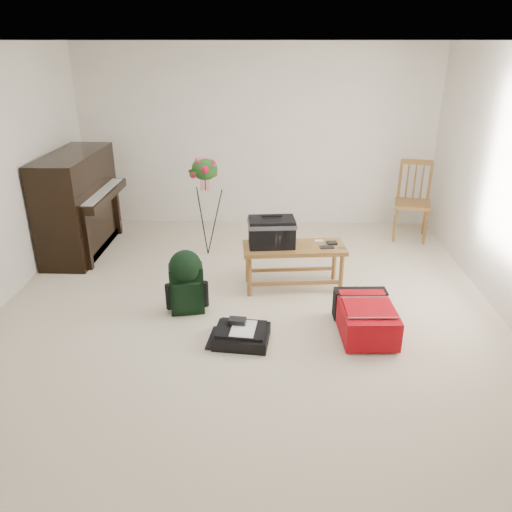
{
  "coord_description": "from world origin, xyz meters",
  "views": [
    {
      "loc": [
        0.25,
        -4.31,
        2.5
      ],
      "look_at": [
        0.08,
        0.35,
        0.48
      ],
      "focal_mm": 35.0,
      "sensor_mm": 36.0,
      "label": 1
    }
  ],
  "objects_px": {
    "green_backpack": "(186,279)",
    "flower_stand": "(206,207)",
    "black_duffel": "(242,335)",
    "piano": "(79,205)",
    "red_suitcase": "(365,315)",
    "bench": "(279,236)",
    "dining_chair": "(412,201)"
  },
  "relations": [
    {
      "from": "green_backpack",
      "to": "flower_stand",
      "type": "relative_size",
      "value": 0.51
    },
    {
      "from": "flower_stand",
      "to": "black_duffel",
      "type": "bearing_deg",
      "value": -85.17
    },
    {
      "from": "piano",
      "to": "red_suitcase",
      "type": "xyz_separation_m",
      "value": [
        3.3,
        -1.86,
        -0.44
      ]
    },
    {
      "from": "bench",
      "to": "flower_stand",
      "type": "height_order",
      "value": "flower_stand"
    },
    {
      "from": "piano",
      "to": "black_duffel",
      "type": "distance_m",
      "value": 3.06
    },
    {
      "from": "black_duffel",
      "to": "flower_stand",
      "type": "relative_size",
      "value": 0.41
    },
    {
      "from": "dining_chair",
      "to": "black_duffel",
      "type": "relative_size",
      "value": 2.01
    },
    {
      "from": "red_suitcase",
      "to": "piano",
      "type": "bearing_deg",
      "value": 147.64
    },
    {
      "from": "bench",
      "to": "dining_chair",
      "type": "distance_m",
      "value": 2.39
    },
    {
      "from": "bench",
      "to": "red_suitcase",
      "type": "bearing_deg",
      "value": -53.89
    },
    {
      "from": "dining_chair",
      "to": "flower_stand",
      "type": "xyz_separation_m",
      "value": [
        -2.69,
        -0.7,
        0.11
      ]
    },
    {
      "from": "piano",
      "to": "black_duffel",
      "type": "xyz_separation_m",
      "value": [
        2.17,
        -2.1,
        -0.53
      ]
    },
    {
      "from": "piano",
      "to": "bench",
      "type": "bearing_deg",
      "value": -21.1
    },
    {
      "from": "bench",
      "to": "green_backpack",
      "type": "relative_size",
      "value": 1.72
    },
    {
      "from": "piano",
      "to": "red_suitcase",
      "type": "distance_m",
      "value": 3.81
    },
    {
      "from": "red_suitcase",
      "to": "green_backpack",
      "type": "xyz_separation_m",
      "value": [
        -1.71,
        0.3,
        0.2
      ]
    },
    {
      "from": "flower_stand",
      "to": "bench",
      "type": "bearing_deg",
      "value": -55.21
    },
    {
      "from": "piano",
      "to": "bench",
      "type": "distance_m",
      "value": 2.68
    },
    {
      "from": "bench",
      "to": "red_suitcase",
      "type": "height_order",
      "value": "bench"
    },
    {
      "from": "red_suitcase",
      "to": "green_backpack",
      "type": "bearing_deg",
      "value": 167.1
    },
    {
      "from": "piano",
      "to": "dining_chair",
      "type": "bearing_deg",
      "value": 8.08
    },
    {
      "from": "dining_chair",
      "to": "black_duffel",
      "type": "bearing_deg",
      "value": -114.47
    },
    {
      "from": "dining_chair",
      "to": "black_duffel",
      "type": "distance_m",
      "value": 3.47
    },
    {
      "from": "bench",
      "to": "green_backpack",
      "type": "bearing_deg",
      "value": -152.53
    },
    {
      "from": "dining_chair",
      "to": "black_duffel",
      "type": "height_order",
      "value": "dining_chair"
    },
    {
      "from": "red_suitcase",
      "to": "black_duffel",
      "type": "bearing_deg",
      "value": -171.02
    },
    {
      "from": "dining_chair",
      "to": "red_suitcase",
      "type": "relative_size",
      "value": 1.41
    },
    {
      "from": "bench",
      "to": "red_suitcase",
      "type": "xyz_separation_m",
      "value": [
        0.8,
        -0.89,
        -0.43
      ]
    },
    {
      "from": "dining_chair",
      "to": "flower_stand",
      "type": "distance_m",
      "value": 2.78
    },
    {
      "from": "piano",
      "to": "dining_chair",
      "type": "height_order",
      "value": "piano"
    },
    {
      "from": "black_duffel",
      "to": "flower_stand",
      "type": "height_order",
      "value": "flower_stand"
    },
    {
      "from": "black_duffel",
      "to": "green_backpack",
      "type": "height_order",
      "value": "green_backpack"
    }
  ]
}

